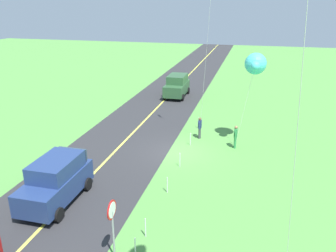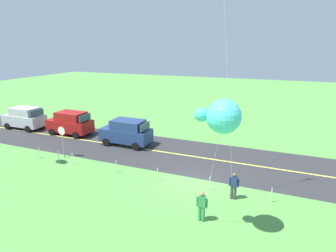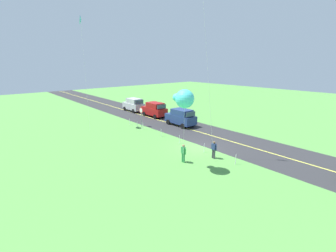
% 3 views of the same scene
% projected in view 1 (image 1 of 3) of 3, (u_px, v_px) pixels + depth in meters
% --- Properties ---
extents(ground_plane, '(120.00, 120.00, 0.10)m').
position_uv_depth(ground_plane, '(176.00, 152.00, 22.92)').
color(ground_plane, '#549342').
extents(asphalt_road, '(120.00, 7.00, 0.00)m').
position_uv_depth(asphalt_road, '(120.00, 146.00, 23.83)').
color(asphalt_road, '#2D2D30').
rests_on(asphalt_road, ground).
extents(road_centre_stripe, '(120.00, 0.16, 0.00)m').
position_uv_depth(road_centre_stripe, '(120.00, 146.00, 23.83)').
color(road_centre_stripe, '#E5E04C').
rests_on(road_centre_stripe, asphalt_road).
extents(car_suv_foreground, '(4.40, 2.12, 2.24)m').
position_uv_depth(car_suv_foreground, '(56.00, 181.00, 16.92)').
color(car_suv_foreground, navy).
rests_on(car_suv_foreground, ground).
extents(car_parked_west_far, '(4.40, 2.12, 2.24)m').
position_uv_depth(car_parked_west_far, '(177.00, 86.00, 35.75)').
color(car_parked_west_far, '#2D5633').
rests_on(car_parked_west_far, ground).
extents(stop_sign, '(0.76, 0.08, 2.56)m').
position_uv_depth(stop_sign, '(112.00, 218.00, 12.90)').
color(stop_sign, gray).
rests_on(stop_sign, ground).
extents(person_adult_near, '(0.58, 0.22, 1.60)m').
position_uv_depth(person_adult_near, '(235.00, 136.00, 23.24)').
color(person_adult_near, '#338C4C').
rests_on(person_adult_near, ground).
extents(person_adult_companion, '(0.58, 0.22, 1.60)m').
position_uv_depth(person_adult_companion, '(200.00, 127.00, 24.88)').
color(person_adult_companion, '#3F3F47').
rests_on(person_adult_companion, ground).
extents(kite_red_low, '(1.90, 1.61, 6.35)m').
position_uv_depth(kite_red_low, '(256.00, 64.00, 22.19)').
color(kite_red_low, silver).
rests_on(kite_red_low, ground).
extents(fence_post_0, '(0.05, 0.05, 0.90)m').
position_uv_depth(fence_post_0, '(199.00, 123.00, 26.94)').
color(fence_post_0, silver).
rests_on(fence_post_0, ground).
extents(fence_post_1, '(0.05, 0.05, 0.90)m').
position_uv_depth(fence_post_1, '(190.00, 139.00, 23.79)').
color(fence_post_1, silver).
rests_on(fence_post_1, ground).
extents(fence_post_2, '(0.05, 0.05, 0.90)m').
position_uv_depth(fence_post_2, '(180.00, 160.00, 20.70)').
color(fence_post_2, silver).
rests_on(fence_post_2, ground).
extents(fence_post_3, '(0.05, 0.05, 0.90)m').
position_uv_depth(fence_post_3, '(167.00, 185.00, 17.91)').
color(fence_post_3, silver).
rests_on(fence_post_3, ground).
extents(fence_post_4, '(0.05, 0.05, 0.90)m').
position_uv_depth(fence_post_4, '(145.00, 228.00, 14.54)').
color(fence_post_4, silver).
rests_on(fence_post_4, ground).
extents(fence_post_5, '(0.05, 0.05, 0.90)m').
position_uv_depth(fence_post_5, '(135.00, 248.00, 13.36)').
color(fence_post_5, silver).
rests_on(fence_post_5, ground).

